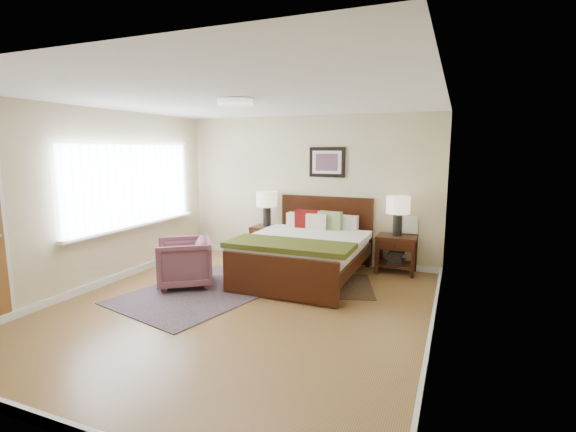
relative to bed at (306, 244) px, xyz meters
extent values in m
plane|color=#915F37|center=(-0.34, -1.47, -0.52)|extent=(5.00, 5.00, 0.00)
cube|color=beige|center=(-0.34, 1.03, 0.73)|extent=(4.50, 0.04, 2.50)
cube|color=beige|center=(-0.34, -3.97, 0.73)|extent=(4.50, 0.04, 2.50)
cube|color=beige|center=(-2.59, -1.47, 0.73)|extent=(0.04, 5.00, 2.50)
cube|color=beige|center=(1.91, -1.47, 0.73)|extent=(0.04, 5.00, 2.50)
cube|color=white|center=(-0.34, -1.47, 1.98)|extent=(4.50, 5.00, 0.02)
cube|color=silver|center=(-2.57, -0.77, 0.88)|extent=(0.02, 2.72, 1.32)
cube|color=silver|center=(-2.55, -0.77, 0.88)|extent=(0.01, 2.60, 1.20)
cube|color=silver|center=(-2.52, -0.77, 0.25)|extent=(0.10, 2.72, 0.04)
cylinder|color=white|center=(-0.34, -1.47, 1.94)|extent=(0.40, 0.40, 0.07)
cylinder|color=beige|center=(-0.34, -1.47, 1.98)|extent=(0.44, 0.44, 0.01)
cube|color=black|center=(0.00, 0.99, 0.06)|extent=(1.61, 0.06, 1.13)
cube|color=black|center=(0.00, -1.04, -0.22)|extent=(1.61, 0.06, 0.56)
cube|color=black|center=(-0.76, -0.03, -0.20)|extent=(0.06, 2.01, 0.18)
cube|color=black|center=(0.76, -0.03, -0.20)|extent=(0.06, 2.01, 0.18)
cube|color=beige|center=(0.00, -0.03, -0.07)|extent=(1.51, 1.99, 0.22)
cube|color=beige|center=(0.00, -0.13, 0.08)|extent=(1.69, 1.76, 0.10)
cube|color=#383B11|center=(0.00, -0.68, 0.13)|extent=(1.73, 0.70, 0.07)
cube|color=beige|center=(-0.35, 0.75, 0.22)|extent=(0.50, 0.18, 0.26)
cube|color=beige|center=(0.35, 0.75, 0.22)|extent=(0.50, 0.18, 0.26)
cube|color=#5C0B0A|center=(-0.22, 0.63, 0.26)|extent=(0.39, 0.17, 0.32)
cube|color=#7B9053|center=(0.18, 0.63, 0.26)|extent=(0.39, 0.16, 0.32)
cube|color=beige|center=(-0.02, 0.55, 0.24)|extent=(0.35, 0.13, 0.28)
cube|color=black|center=(0.00, 1.00, 1.20)|extent=(0.62, 0.03, 0.50)
cube|color=silver|center=(0.00, 0.98, 1.20)|extent=(0.50, 0.01, 0.38)
cube|color=#A52D23|center=(0.00, 0.97, 1.20)|extent=(0.38, 0.01, 0.28)
cube|color=black|center=(-1.03, 0.80, 0.05)|extent=(0.50, 0.45, 0.05)
cube|color=black|center=(-1.24, 0.61, -0.25)|extent=(0.05, 0.05, 0.55)
cube|color=black|center=(-0.81, 0.61, -0.25)|extent=(0.05, 0.05, 0.55)
cube|color=black|center=(-1.24, 0.99, -0.25)|extent=(0.05, 0.05, 0.55)
cube|color=black|center=(-0.81, 0.99, -0.25)|extent=(0.05, 0.05, 0.55)
cube|color=black|center=(-1.03, 0.59, -0.05)|extent=(0.44, 0.03, 0.14)
cube|color=black|center=(1.22, 0.80, 0.05)|extent=(0.60, 0.45, 0.05)
cube|color=black|center=(0.95, 0.60, -0.24)|extent=(0.05, 0.05, 0.55)
cube|color=black|center=(1.49, 0.60, -0.24)|extent=(0.05, 0.05, 0.55)
cube|color=black|center=(0.95, 1.00, -0.24)|extent=(0.05, 0.05, 0.55)
cube|color=black|center=(1.49, 1.00, -0.24)|extent=(0.05, 0.05, 0.55)
cube|color=black|center=(1.22, 0.59, -0.05)|extent=(0.54, 0.03, 0.14)
cube|color=black|center=(1.22, 0.80, -0.38)|extent=(0.54, 0.39, 0.03)
cube|color=black|center=(1.22, 0.80, -0.35)|extent=(0.22, 0.28, 0.03)
cube|color=black|center=(1.22, 0.80, -0.31)|extent=(0.22, 0.28, 0.03)
cube|color=black|center=(1.22, 0.80, -0.28)|extent=(0.22, 0.28, 0.03)
cube|color=black|center=(1.22, 0.80, -0.24)|extent=(0.22, 0.28, 0.03)
cube|color=black|center=(1.22, 0.80, -0.21)|extent=(0.22, 0.28, 0.03)
cube|color=black|center=(1.22, 0.80, -0.17)|extent=(0.22, 0.28, 0.03)
cylinder|color=black|center=(-1.03, 0.80, 0.24)|extent=(0.14, 0.14, 0.32)
cylinder|color=black|center=(-1.03, 0.80, 0.42)|extent=(0.02, 0.02, 0.06)
cylinder|color=beige|center=(-1.03, 0.80, 0.56)|extent=(0.36, 0.36, 0.26)
cylinder|color=black|center=(1.22, 0.80, 0.24)|extent=(0.14, 0.14, 0.32)
cylinder|color=black|center=(1.22, 0.80, 0.42)|extent=(0.02, 0.02, 0.06)
cylinder|color=beige|center=(1.22, 0.80, 0.56)|extent=(0.36, 0.36, 0.26)
imported|color=brown|center=(-1.48, -1.01, -0.18)|extent=(1.04, 1.03, 0.68)
cube|color=#0B123A|center=(-1.10, -1.16, -0.51)|extent=(2.01, 2.48, 0.01)
cube|color=black|center=(0.65, -0.16, -0.51)|extent=(1.06, 1.30, 0.01)
camera|label=1|loc=(2.07, -5.76, 1.40)|focal=26.00mm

